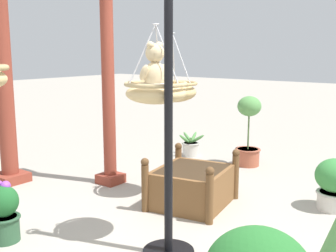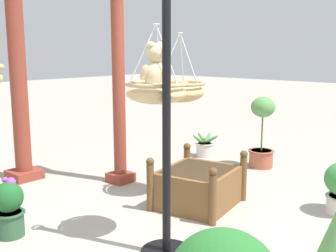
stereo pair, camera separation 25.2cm
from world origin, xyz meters
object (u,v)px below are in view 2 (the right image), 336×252
object	(u,v)px
teddy_bear	(155,70)
hanging_basket_with_teddy	(156,91)
hanging_basket_right_low	(180,91)
wooden_planter_box	(198,185)
greenhouse_pillar_left	(18,75)
potted_plant_fern_front	(204,147)
greenhouse_pillar_right	(119,84)
potted_plant_small_succulent	(9,208)
potted_plant_flowering_red	(262,133)
display_pole_central	(167,163)

from	to	relation	value
teddy_bear	hanging_basket_with_teddy	bearing A→B (deg)	-90.00
teddy_bear	hanging_basket_right_low	xyz separation A→B (m)	(1.02, 0.57, -0.29)
hanging_basket_with_teddy	wooden_planter_box	distance (m)	1.50
greenhouse_pillar_left	potted_plant_fern_front	distance (m)	3.08
hanging_basket_with_teddy	greenhouse_pillar_right	bearing A→B (deg)	58.67
hanging_basket_right_low	greenhouse_pillar_right	bearing A→B (deg)	94.77
teddy_bear	hanging_basket_right_low	world-z (taller)	hanging_basket_right_low
potted_plant_fern_front	teddy_bear	bearing A→B (deg)	-151.52
greenhouse_pillar_right	potted_plant_fern_front	bearing A→B (deg)	-0.78
greenhouse_pillar_left	potted_plant_small_succulent	size ratio (longest dim) A/B	5.16
potted_plant_flowering_red	hanging_basket_with_teddy	bearing A→B (deg)	-169.72
greenhouse_pillar_right	greenhouse_pillar_left	bearing A→B (deg)	125.72
hanging_basket_right_low	greenhouse_pillar_left	world-z (taller)	greenhouse_pillar_left
hanging_basket_right_low	greenhouse_pillar_left	distance (m)	2.21
teddy_bear	display_pole_central	bearing A→B (deg)	-118.93
teddy_bear	potted_plant_fern_front	distance (m)	3.43
display_pole_central	hanging_basket_right_low	distance (m)	1.51
hanging_basket_with_teddy	greenhouse_pillar_left	xyz separation A→B (m)	(0.16, 2.62, 0.03)
greenhouse_pillar_right	wooden_planter_box	world-z (taller)	greenhouse_pillar_right
hanging_basket_right_low	wooden_planter_box	distance (m)	1.09
hanging_basket_right_low	potted_plant_fern_front	distance (m)	2.26
display_pole_central	wooden_planter_box	size ratio (longest dim) A/B	2.47
potted_plant_fern_front	potted_plant_flowering_red	size ratio (longest dim) A/B	0.44
display_pole_central	hanging_basket_with_teddy	size ratio (longest dim) A/B	3.78
greenhouse_pillar_left	teddy_bear	bearing A→B (deg)	-93.59
greenhouse_pillar_left	greenhouse_pillar_right	bearing A→B (deg)	-54.28
teddy_bear	potted_plant_flowering_red	size ratio (longest dim) A/B	0.40
hanging_basket_with_teddy	potted_plant_fern_front	bearing A→B (deg)	28.82
greenhouse_pillar_right	hanging_basket_with_teddy	bearing A→B (deg)	-121.33
wooden_planter_box	greenhouse_pillar_left	bearing A→B (deg)	108.29
greenhouse_pillar_left	greenhouse_pillar_right	world-z (taller)	greenhouse_pillar_left
greenhouse_pillar_left	potted_plant_fern_front	size ratio (longest dim) A/B	6.20
display_pole_central	greenhouse_pillar_right	bearing A→B (deg)	58.72
wooden_planter_box	display_pole_central	bearing A→B (deg)	-155.26
teddy_bear	potted_plant_flowering_red	xyz separation A→B (m)	(2.81, 0.49, -1.03)
greenhouse_pillar_right	wooden_planter_box	bearing A→B (deg)	-89.71
hanging_basket_with_teddy	hanging_basket_right_low	size ratio (longest dim) A/B	0.87
teddy_bear	greenhouse_pillar_right	size ratio (longest dim) A/B	0.16
display_pole_central	potted_plant_flowering_red	world-z (taller)	display_pole_central
greenhouse_pillar_right	potted_plant_flowering_red	world-z (taller)	greenhouse_pillar_right
hanging_basket_right_low	potted_plant_small_succulent	distance (m)	2.17
display_pole_central	teddy_bear	bearing A→B (deg)	61.07
hanging_basket_with_teddy	potted_plant_flowering_red	distance (m)	2.98
potted_plant_flowering_red	greenhouse_pillar_left	bearing A→B (deg)	141.40
teddy_bear	wooden_planter_box	bearing A→B (deg)	13.87
hanging_basket_with_teddy	greenhouse_pillar_left	distance (m)	2.63
teddy_bear	wooden_planter_box	xyz separation A→B (m)	(0.95, 0.23, -1.32)
greenhouse_pillar_right	hanging_basket_right_low	bearing A→B (deg)	-85.23
teddy_bear	greenhouse_pillar_right	world-z (taller)	greenhouse_pillar_right
hanging_basket_with_teddy	teddy_bear	world-z (taller)	hanging_basket_with_teddy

